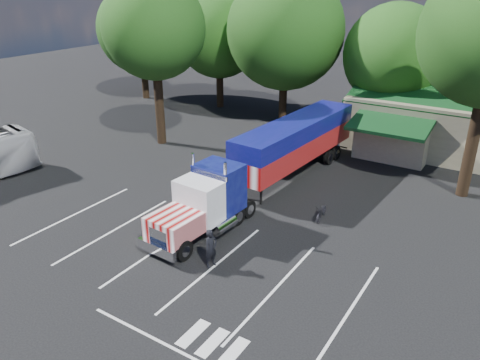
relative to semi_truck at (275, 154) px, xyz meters
The scene contains 10 objects.
ground 4.18m from the semi_truck, 111.41° to the right, with size 120.00×120.00×0.00m, color black.
tree_row_a 27.22m from the semi_truck, 150.42° to the left, with size 9.00×9.00×11.68m.
tree_row_b 20.95m from the semi_truck, 134.54° to the left, with size 8.40×8.40×11.35m.
tree_row_c 15.49m from the semi_truck, 115.95° to the left, with size 10.00×10.00×13.05m.
tree_row_d 15.11m from the semi_truck, 79.20° to the left, with size 8.00×8.00×10.60m.
tree_near_left 13.76m from the semi_truck, 167.01° to the left, with size 7.60×7.60×12.65m.
semi_truck is the anchor object (origin of this frame).
woman 9.54m from the semi_truck, 79.17° to the right, with size 0.68×0.45×1.88m, color black.
bicycle 5.12m from the semi_truck, 28.44° to the right, with size 0.59×1.69×0.89m, color black.
silver_sedan 12.50m from the semi_truck, 59.83° to the left, with size 1.33×3.83×1.26m, color #A3A6AA.
Camera 1 is at (14.00, -20.64, 12.34)m, focal length 35.00 mm.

